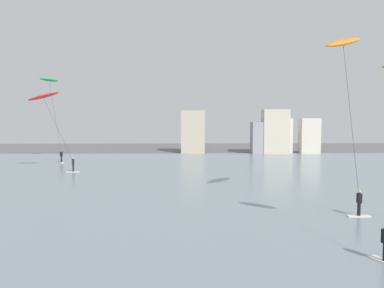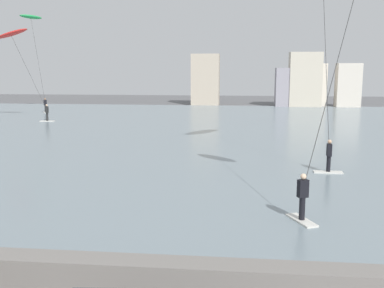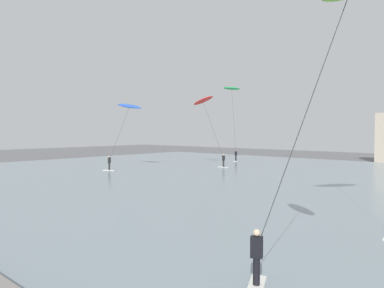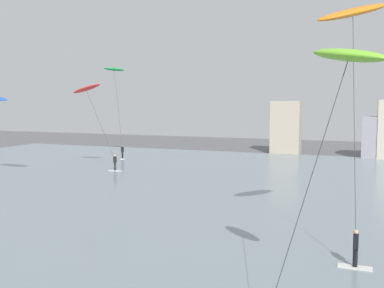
% 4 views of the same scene
% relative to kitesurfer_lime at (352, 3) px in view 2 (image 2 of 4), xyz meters
% --- Properties ---
extents(seawall_barrier, '(60.00, 0.70, 1.07)m').
position_rel_kitesurfer_lime_xyz_m(seawall_barrier, '(-7.63, -7.23, -6.84)').
color(seawall_barrier, slate).
rests_on(seawall_barrier, ground).
extents(water_bay, '(84.00, 52.00, 0.10)m').
position_rel_kitesurfer_lime_xyz_m(water_bay, '(-7.63, 19.47, -7.33)').
color(water_bay, gray).
rests_on(water_bay, ground).
extents(far_shore_buildings, '(22.52, 4.45, 7.26)m').
position_rel_kitesurfer_lime_xyz_m(far_shore_buildings, '(1.91, 46.02, -4.19)').
color(far_shore_buildings, '#B7A893').
rests_on(far_shore_buildings, ground).
extents(kitesurfer_lime, '(3.62, 3.58, 8.72)m').
position_rel_kitesurfer_lime_xyz_m(kitesurfer_lime, '(0.00, 0.00, 0.00)').
color(kitesurfer_lime, silver).
rests_on(kitesurfer_lime, water_bay).
extents(kitesurfer_green, '(3.58, 3.39, 11.27)m').
position_rel_kitesurfer_lime_xyz_m(kitesurfer_green, '(-27.75, 34.69, 2.19)').
color(kitesurfer_green, silver).
rests_on(kitesurfer_green, water_bay).
extents(kitesurfer_red, '(5.57, 2.08, 8.85)m').
position_rel_kitesurfer_lime_xyz_m(kitesurfer_red, '(-24.94, 24.62, 0.44)').
color(kitesurfer_red, silver).
rests_on(kitesurfer_red, water_bay).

